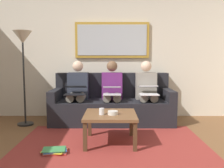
{
  "coord_description": "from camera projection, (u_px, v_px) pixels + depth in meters",
  "views": [
    {
      "loc": [
        -0.01,
        2.44,
        1.17
      ],
      "look_at": [
        0.0,
        -1.7,
        0.75
      ],
      "focal_mm": 39.25,
      "sensor_mm": 36.0,
      "label": 1
    }
  ],
  "objects": [
    {
      "name": "wall_rear",
      "position": [
        112.0,
        53.0,
        5.0
      ],
      "size": [
        6.0,
        0.12,
        2.6
      ],
      "primitive_type": "cube",
      "color": "beige",
      "rests_on": "ground_plane"
    },
    {
      "name": "area_rug",
      "position": [
        112.0,
        144.0,
        3.39
      ],
      "size": [
        2.6,
        1.8,
        0.01
      ],
      "primitive_type": "cube",
      "color": "maroon",
      "rests_on": "ground_plane"
    },
    {
      "name": "couch",
      "position": [
        112.0,
        105.0,
        4.62
      ],
      "size": [
        2.2,
        0.9,
        0.9
      ],
      "color": "black",
      "rests_on": "ground_plane"
    },
    {
      "name": "framed_mirror",
      "position": [
        112.0,
        40.0,
        4.88
      ],
      "size": [
        1.47,
        0.05,
        0.71
      ],
      "color": "#B7892D"
    },
    {
      "name": "coffee_table",
      "position": [
        110.0,
        117.0,
        3.4
      ],
      "size": [
        0.72,
        0.72,
        0.42
      ],
      "color": "brown",
      "rests_on": "ground_plane"
    },
    {
      "name": "cup",
      "position": [
        102.0,
        111.0,
        3.32
      ],
      "size": [
        0.07,
        0.07,
        0.09
      ],
      "primitive_type": "cylinder",
      "color": "silver",
      "rests_on": "coffee_table"
    },
    {
      "name": "bowl",
      "position": [
        113.0,
        113.0,
        3.33
      ],
      "size": [
        0.14,
        0.14,
        0.05
      ],
      "primitive_type": "cylinder",
      "color": "beige",
      "rests_on": "coffee_table"
    },
    {
      "name": "person_left",
      "position": [
        147.0,
        90.0,
        4.52
      ],
      "size": [
        0.38,
        0.58,
        1.14
      ],
      "color": "gray",
      "rests_on": "couch"
    },
    {
      "name": "laptop_white",
      "position": [
        149.0,
        90.0,
        4.28
      ],
      "size": [
        0.32,
        0.38,
        0.16
      ],
      "color": "white"
    },
    {
      "name": "person_middle",
      "position": [
        112.0,
        90.0,
        4.52
      ],
      "size": [
        0.38,
        0.58,
        1.14
      ],
      "color": "#66236B",
      "rests_on": "couch"
    },
    {
      "name": "laptop_silver",
      "position": [
        112.0,
        90.0,
        4.27
      ],
      "size": [
        0.31,
        0.34,
        0.14
      ],
      "color": "silver"
    },
    {
      "name": "person_right",
      "position": [
        77.0,
        90.0,
        4.52
      ],
      "size": [
        0.38,
        0.58,
        1.14
      ],
      "color": "#2D3342",
      "rests_on": "couch"
    },
    {
      "name": "laptop_black",
      "position": [
        75.0,
        90.0,
        4.28
      ],
      "size": [
        0.36,
        0.37,
        0.15
      ],
      "color": "black"
    },
    {
      "name": "magazine_stack",
      "position": [
        55.0,
        151.0,
        3.06
      ],
      "size": [
        0.33,
        0.27,
        0.05
      ],
      "color": "red",
      "rests_on": "ground_plane"
    },
    {
      "name": "standing_lamp",
      "position": [
        23.0,
        48.0,
        4.25
      ],
      "size": [
        0.32,
        0.32,
        1.66
      ],
      "color": "black",
      "rests_on": "ground_plane"
    }
  ]
}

